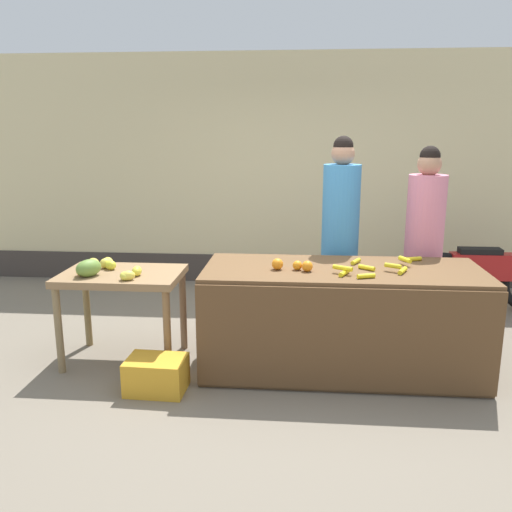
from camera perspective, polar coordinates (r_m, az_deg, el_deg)
ground_plane at (r=4.57m, az=3.09°, el=-11.65°), size 24.00×24.00×0.00m
market_wall_back at (r=6.80m, az=3.95°, el=8.83°), size 8.34×0.23×2.87m
fruit_stall_counter at (r=4.41m, az=9.16°, el=-6.74°), size 2.22×0.92×0.86m
side_table_wooden at (r=4.57m, az=-14.21°, el=-3.05°), size 0.99×0.67×0.78m
banana_bunch_pile at (r=4.28m, az=12.90°, el=-1.12°), size 0.78×0.67×0.07m
orange_pile at (r=4.16m, az=3.95°, el=-0.99°), size 0.32×0.13×0.09m
mango_papaya_pile at (r=4.51m, az=-16.38°, el=-1.24°), size 0.59×0.56×0.14m
vendor_woman_blue_shirt at (r=4.95m, az=9.03°, el=1.81°), size 0.34×0.34×1.89m
vendor_woman_pink_shirt at (r=5.06m, az=17.59°, el=1.06°), size 0.34×0.34×1.80m
parked_motorcycle at (r=6.27m, az=23.61°, el=-1.94°), size 1.60×0.18×0.88m
produce_crate at (r=4.17m, az=-10.67°, el=-12.46°), size 0.45×0.34×0.26m
produce_sack at (r=5.15m, az=-3.62°, el=-5.84°), size 0.45×0.42×0.48m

